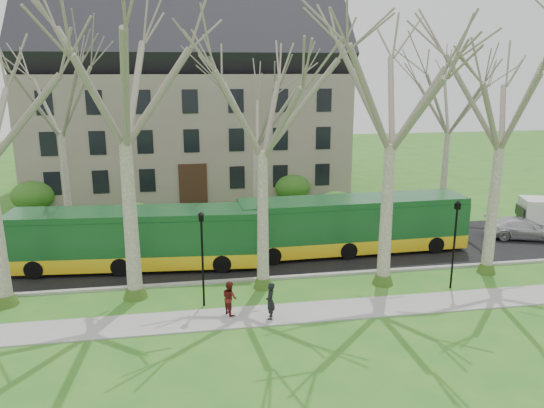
{
  "coord_description": "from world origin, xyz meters",
  "views": [
    {
      "loc": [
        -6.63,
        -23.34,
        10.44
      ],
      "look_at": [
        -2.2,
        3.0,
        3.59
      ],
      "focal_mm": 35.0,
      "sensor_mm": 36.0,
      "label": 1
    }
  ],
  "objects": [
    {
      "name": "ground",
      "position": [
        0.0,
        0.0,
        0.0
      ],
      "size": [
        120.0,
        120.0,
        0.0
      ],
      "primitive_type": "plane",
      "color": "#2A7020",
      "rests_on": "ground"
    },
    {
      "name": "sidewalk",
      "position": [
        0.0,
        -2.5,
        0.03
      ],
      "size": [
        70.0,
        2.0,
        0.06
      ],
      "primitive_type": "cube",
      "color": "gray",
      "rests_on": "ground"
    },
    {
      "name": "road",
      "position": [
        0.0,
        5.5,
        0.03
      ],
      "size": [
        80.0,
        8.0,
        0.06
      ],
      "primitive_type": "cube",
      "color": "black",
      "rests_on": "ground"
    },
    {
      "name": "curb",
      "position": [
        0.0,
        1.5,
        0.07
      ],
      "size": [
        80.0,
        0.25,
        0.14
      ],
      "primitive_type": "cube",
      "color": "#A5A39E",
      "rests_on": "ground"
    },
    {
      "name": "building",
      "position": [
        -6.0,
        24.0,
        8.07
      ],
      "size": [
        26.5,
        12.2,
        16.0
      ],
      "color": "slate",
      "rests_on": "ground"
    },
    {
      "name": "tree_row_verge",
      "position": [
        0.0,
        0.3,
        7.0
      ],
      "size": [
        49.0,
        7.0,
        14.0
      ],
      "color": "gray",
      "rests_on": "ground"
    },
    {
      "name": "tree_row_far",
      "position": [
        -1.33,
        11.0,
        6.0
      ],
      "size": [
        33.0,
        7.0,
        12.0
      ],
      "color": "gray",
      "rests_on": "ground"
    },
    {
      "name": "lamp_row",
      "position": [
        -0.0,
        -1.0,
        2.57
      ],
      "size": [
        36.22,
        0.22,
        4.3
      ],
      "color": "black",
      "rests_on": "ground"
    },
    {
      "name": "hedges",
      "position": [
        -4.67,
        14.0,
        1.0
      ],
      "size": [
        30.6,
        8.6,
        2.0
      ],
      "color": "#2D5A19",
      "rests_on": "ground"
    },
    {
      "name": "bus_lead",
      "position": [
        -9.34,
        4.33,
        1.69
      ],
      "size": [
        13.18,
        3.73,
        3.25
      ],
      "primitive_type": null,
      "rotation": [
        0.0,
        0.0,
        -0.08
      ],
      "color": "#164D23",
      "rests_on": "road"
    },
    {
      "name": "bus_follow",
      "position": [
        2.86,
        4.85,
        1.7
      ],
      "size": [
        13.23,
        3.09,
        3.29
      ],
      "primitive_type": null,
      "rotation": [
        0.0,
        0.0,
        0.03
      ],
      "color": "#164D23",
      "rests_on": "road"
    },
    {
      "name": "sedan",
      "position": [
        14.17,
        5.39,
        0.71
      ],
      "size": [
        4.84,
        3.16,
        1.3
      ],
      "primitive_type": "imported",
      "rotation": [
        0.0,
        0.0,
        1.25
      ],
      "color": "silver",
      "rests_on": "road"
    },
    {
      "name": "pedestrian_a",
      "position": [
        -3.26,
        -2.86,
        0.86
      ],
      "size": [
        0.52,
        0.66,
        1.6
      ],
      "primitive_type": "imported",
      "rotation": [
        0.0,
        0.0,
        -1.82
      ],
      "color": "black",
      "rests_on": "sidewalk"
    },
    {
      "name": "pedestrian_b",
      "position": [
        -4.92,
        -2.14,
        0.81
      ],
      "size": [
        0.83,
        0.91,
        1.5
      ],
      "primitive_type": "imported",
      "rotation": [
        0.0,
        0.0,
        2.03
      ],
      "color": "#5B1814",
      "rests_on": "sidewalk"
    }
  ]
}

